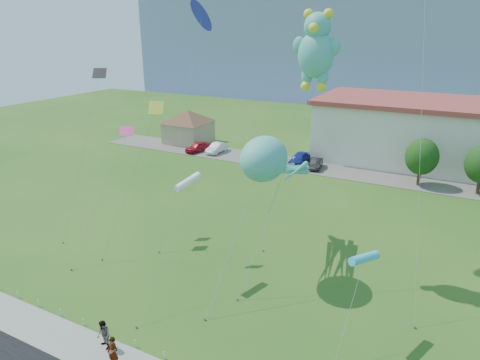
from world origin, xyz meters
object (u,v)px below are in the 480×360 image
(octopus_kite, at_px, (270,164))
(teddy_bear_kite, at_px, (316,49))
(parked_car_silver, at_px, (217,148))
(parked_car_blue, at_px, (299,158))
(parked_car_red, at_px, (198,147))
(pedestrian_left, at_px, (113,353))
(parked_car_black, at_px, (316,164))
(pavilion, at_px, (188,123))
(pedestrian_right, at_px, (104,335))

(octopus_kite, relative_size, teddy_bear_kite, 0.71)
(parked_car_silver, bearing_deg, parked_car_blue, 0.86)
(octopus_kite, bearing_deg, parked_car_red, 132.25)
(parked_car_blue, bearing_deg, teddy_bear_kite, -68.57)
(parked_car_silver, bearing_deg, pedestrian_left, -67.06)
(parked_car_black, relative_size, octopus_kite, 0.29)
(parked_car_red, height_order, parked_car_black, parked_car_red)
(parked_car_silver, relative_size, parked_car_black, 1.14)
(pedestrian_left, height_order, parked_car_silver, pedestrian_left)
(parked_car_silver, height_order, teddy_bear_kite, teddy_bear_kite)
(octopus_kite, bearing_deg, parked_car_black, 99.72)
(parked_car_silver, bearing_deg, parked_car_black, -2.10)
(parked_car_silver, bearing_deg, parked_car_red, -162.42)
(parked_car_red, xyz_separation_m, parked_car_silver, (2.66, 0.85, -0.00))
(pavilion, xyz_separation_m, parked_car_silver, (6.89, -3.05, -2.27))
(parked_car_blue, bearing_deg, pavilion, 172.01)
(pedestrian_left, xyz_separation_m, parked_car_red, (-18.85, 37.13, -0.25))
(pedestrian_left, relative_size, parked_car_black, 0.49)
(parked_car_black, relative_size, teddy_bear_kite, 0.20)
(parked_car_blue, bearing_deg, parked_car_black, -15.90)
(parked_car_blue, xyz_separation_m, parked_car_black, (2.49, -0.73, -0.17))
(pedestrian_left, height_order, parked_car_blue, pedestrian_left)
(parked_car_black, distance_m, octopus_kite, 25.69)
(parked_car_blue, bearing_deg, parked_car_red, -175.59)
(pedestrian_left, bearing_deg, teddy_bear_kite, 71.89)
(pedestrian_right, relative_size, octopus_kite, 0.13)
(octopus_kite, distance_m, teddy_bear_kite, 8.15)
(pavilion, distance_m, parked_car_blue, 19.64)
(pavilion, distance_m, teddy_bear_kite, 40.28)
(pavilion, distance_m, parked_car_black, 22.21)
(parked_car_blue, height_order, octopus_kite, octopus_kite)
(parked_car_black, bearing_deg, parked_car_silver, 169.37)
(pedestrian_right, distance_m, parked_car_red, 40.27)
(pavilion, height_order, pedestrian_right, pavilion)
(pavilion, bearing_deg, parked_car_blue, -8.35)
(pavilion, distance_m, parked_car_silver, 7.87)
(parked_car_black, bearing_deg, parked_car_blue, 155.06)
(parked_car_blue, bearing_deg, parked_car_silver, -178.63)
(pavilion, bearing_deg, pedestrian_left, -60.64)
(parked_car_red, distance_m, parked_car_blue, 15.12)
(parked_car_silver, bearing_deg, octopus_kite, -52.57)
(parked_car_red, height_order, parked_car_silver, parked_car_red)
(pavilion, relative_size, teddy_bear_kite, 0.51)
(parked_car_silver, height_order, octopus_kite, octopus_kite)
(pedestrian_left, bearing_deg, pedestrian_right, 151.40)
(octopus_kite, bearing_deg, pedestrian_left, -102.23)
(teddy_bear_kite, bearing_deg, octopus_kite, -139.00)
(pedestrian_right, bearing_deg, parked_car_red, 135.16)
(octopus_kite, xyz_separation_m, teddy_bear_kite, (2.24, 1.94, 7.60))
(parked_car_blue, xyz_separation_m, octopus_kite, (6.64, -24.98, 7.20))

